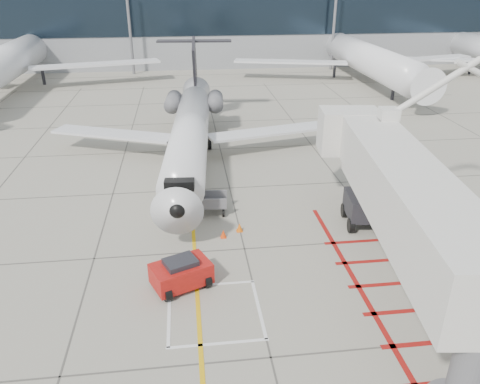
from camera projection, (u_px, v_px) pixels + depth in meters
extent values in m
plane|color=gray|center=(255.00, 294.00, 21.89)|extent=(260.00, 260.00, 0.00)
cone|color=#E03C0B|center=(223.00, 234.00, 26.50)|extent=(0.35, 0.35, 0.48)
cone|color=#E15F0B|center=(240.00, 227.00, 27.13)|extent=(0.38, 0.38, 0.52)
cube|color=gray|center=(252.00, 14.00, 82.86)|extent=(180.00, 28.00, 14.00)
cube|color=black|center=(266.00, 14.00, 69.81)|extent=(180.00, 0.10, 6.00)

